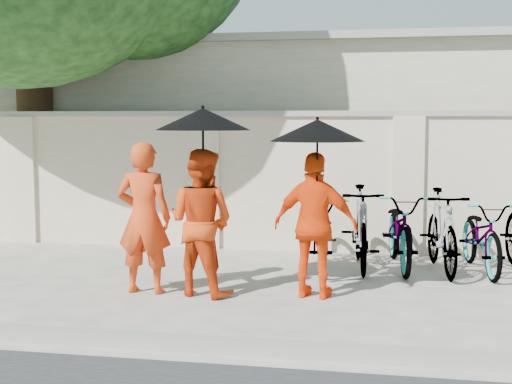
# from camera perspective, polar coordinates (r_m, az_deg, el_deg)

# --- Properties ---
(ground) EXTENTS (80.00, 80.00, 0.00)m
(ground) POSITION_cam_1_polar(r_m,az_deg,el_deg) (7.81, -2.61, -8.65)
(ground) COLOR beige
(kerb) EXTENTS (40.00, 0.16, 0.12)m
(kerb) POSITION_cam_1_polar(r_m,az_deg,el_deg) (6.21, -6.29, -11.91)
(kerb) COLOR gray
(kerb) RESTS_ON ground
(compound_wall) EXTENTS (20.00, 0.30, 2.00)m
(compound_wall) POSITION_cam_1_polar(r_m,az_deg,el_deg) (10.62, 6.62, 0.64)
(compound_wall) COLOR beige
(compound_wall) RESTS_ON ground
(building_behind) EXTENTS (14.00, 6.00, 3.20)m
(building_behind) POSITION_cam_1_polar(r_m,az_deg,el_deg) (14.36, 11.73, 4.28)
(building_behind) COLOR beige
(building_behind) RESTS_ON ground
(monk_left) EXTENTS (0.63, 0.42, 1.71)m
(monk_left) POSITION_cam_1_polar(r_m,az_deg,el_deg) (8.08, -8.96, -2.05)
(monk_left) COLOR red
(monk_left) RESTS_ON ground
(monk_center) EXTENTS (0.94, 0.83, 1.63)m
(monk_center) POSITION_cam_1_polar(r_m,az_deg,el_deg) (7.94, -4.41, -2.42)
(monk_center) COLOR red
(monk_center) RESTS_ON ground
(parasol_center) EXTENTS (1.04, 1.04, 1.15)m
(parasol_center) POSITION_cam_1_polar(r_m,az_deg,el_deg) (7.76, -4.27, 5.83)
(parasol_center) COLOR black
(parasol_center) RESTS_ON ground
(monk_right) EXTENTS (0.99, 0.54, 1.60)m
(monk_right) POSITION_cam_1_polar(r_m,az_deg,el_deg) (7.80, 4.78, -2.68)
(monk_right) COLOR #FE4209
(monk_right) RESTS_ON ground
(parasol_right) EXTENTS (1.02, 1.02, 1.05)m
(parasol_right) POSITION_cam_1_polar(r_m,az_deg,el_deg) (7.63, 4.93, 4.93)
(parasol_right) COLOR black
(parasol_right) RESTS_ON ground
(bike_0) EXTENTS (0.85, 1.92, 0.98)m
(bike_0) POSITION_cam_1_polar(r_m,az_deg,el_deg) (9.43, 5.28, -3.13)
(bike_0) COLOR #9394A5
(bike_0) RESTS_ON ground
(bike_1) EXTENTS (0.69, 1.86, 1.09)m
(bike_1) POSITION_cam_1_polar(r_m,az_deg,el_deg) (9.38, 8.39, -2.86)
(bike_1) COLOR #9394A5
(bike_1) RESTS_ON ground
(bike_2) EXTENTS (0.89, 1.98, 1.01)m
(bike_2) POSITION_cam_1_polar(r_m,az_deg,el_deg) (9.54, 11.50, -3.02)
(bike_2) COLOR #9394A5
(bike_2) RESTS_ON ground
(bike_3) EXTENTS (0.72, 1.82, 1.07)m
(bike_3) POSITION_cam_1_polar(r_m,az_deg,el_deg) (9.40, 14.63, -3.05)
(bike_3) COLOR #9394A5
(bike_3) RESTS_ON ground
(bike_4) EXTENTS (0.86, 1.85, 0.94)m
(bike_4) POSITION_cam_1_polar(r_m,az_deg,el_deg) (9.56, 17.65, -3.39)
(bike_4) COLOR #9394A5
(bike_4) RESTS_ON ground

